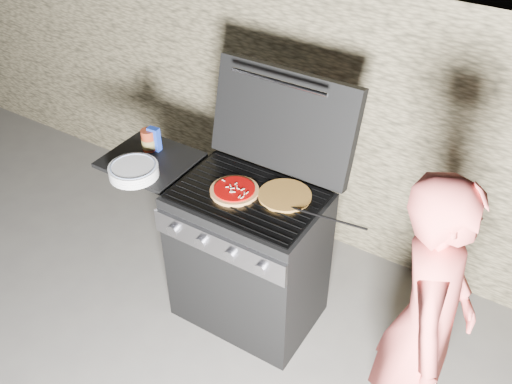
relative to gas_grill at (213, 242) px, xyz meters
The scene contains 10 objects.
ground 0.52m from the gas_grill, ahead, with size 50.00×50.00×0.00m, color #595550.
stone_wall 1.17m from the gas_grill, 76.61° to the left, with size 8.00×0.35×1.80m, color #94855F.
gas_grill is the anchor object (origin of this frame).
pizza_topped 0.50m from the gas_grill, ahead, with size 0.26×0.26×0.03m, color #B0833C, non-canonical shape.
pizza_plain 0.63m from the gas_grill, 12.08° to the left, with size 0.28×0.28×0.02m, color gold.
sauce_jar 0.71m from the gas_grill, behind, with size 0.08×0.08×0.13m, color #9A3319.
blue_carton 0.69m from the gas_grill, 168.86° to the left, with size 0.07×0.04×0.15m, color #1837AC.
plate_stack 0.64m from the gas_grill, 155.26° to the right, with size 0.27×0.27×0.06m, color white.
person 1.37m from the gas_grill, ahead, with size 0.57×0.38×1.57m, color #E55B55.
tongs 0.86m from the gas_grill, ahead, with size 0.01×0.01×0.45m, color black.
Camera 1 is at (1.29, -1.98, 2.75)m, focal length 40.00 mm.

